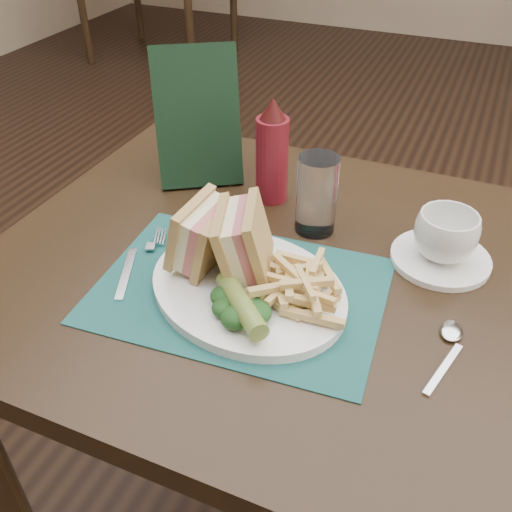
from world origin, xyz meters
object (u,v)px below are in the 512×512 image
Objects in this scene: plate at (248,289)px; check_presenter at (198,117)px; drinking_glass at (317,195)px; sandwich_half_b at (229,240)px; ketchup_bottle at (272,151)px; table_main at (277,416)px; coffee_cup at (446,236)px; saucer at (440,259)px; sandwich_half_a at (190,230)px; placemat at (240,290)px.

check_presenter reaches higher than plate.
sandwich_half_b is at bearing -111.78° from drinking_glass.
sandwich_half_b is 0.59× the size of ketchup_bottle.
check_presenter reaches higher than table_main.
coffee_cup reaches higher than table_main.
plate is at bearing -75.30° from ketchup_bottle.
check_presenter reaches higher than saucer.
drinking_glass reaches higher than sandwich_half_b.
saucer is 0.81× the size of ketchup_bottle.
sandwich_half_a is 1.11× the size of coffee_cup.
table_main is 6.92× the size of drinking_glass.
coffee_cup reaches higher than placemat.
coffee_cup is (0.00, 0.00, 0.04)m from saucer.
placemat is 2.17× the size of ketchup_bottle.
table_main is 0.58m from check_presenter.
plate is 0.07m from sandwich_half_b.
placemat is 4.30× the size of coffee_cup.
plate is at bearing -101.96° from table_main.
placemat is 0.32m from coffee_cup.
ketchup_bottle reaches higher than sandwich_half_b.
sandwich_half_a is at bearing -149.67° from table_main.
sandwich_half_a is at bearing -154.00° from coffee_cup.
ketchup_bottle reaches higher than drinking_glass.
plate is (0.01, -0.00, 0.01)m from placemat.
drinking_glass is at bearing 49.88° from sandwich_half_b.
check_presenter is (-0.24, 0.19, 0.49)m from table_main.
sandwich_half_b is 0.19m from drinking_glass.
plate is 2.31× the size of drinking_glass.
table_main is 0.46m from sandwich_half_b.
sandwich_half_b is 0.32m from coffee_cup.
sandwich_half_a is at bearing -127.65° from drinking_glass.
check_presenter reaches higher than ketchup_bottle.
ketchup_bottle is (-0.07, 0.26, 0.08)m from plate.
plate reaches higher than table_main.
plate is 0.30m from saucer.
check_presenter is at bearing 173.00° from ketchup_bottle.
coffee_cup is at bearing 27.73° from sandwich_half_a.
saucer reaches higher than table_main.
placemat is at bearing -10.40° from sandwich_half_a.
drinking_glass is at bearing 177.72° from coffee_cup.
check_presenter reaches higher than sandwich_half_a.
check_presenter is (-0.12, 0.25, 0.05)m from sandwich_half_a.
placemat is 3.88× the size of sandwich_half_a.
check_presenter is at bearing 126.81° from placemat.
placemat is 0.11m from sandwich_half_a.
plate is 2.88× the size of sandwich_half_a.
plate is at bearing -142.10° from coffee_cup.
plate is at bearing -100.05° from drinking_glass.
plate is at bearing -10.34° from sandwich_half_a.
drinking_glass is (-0.20, 0.01, 0.02)m from coffee_cup.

